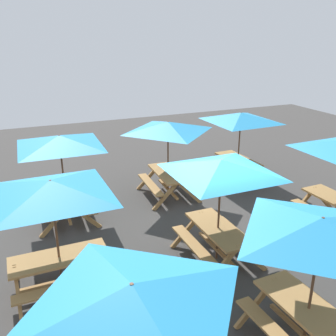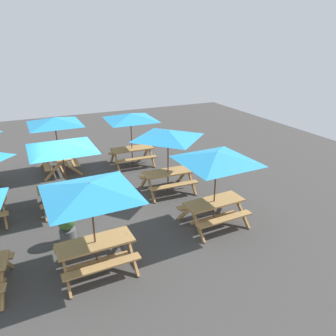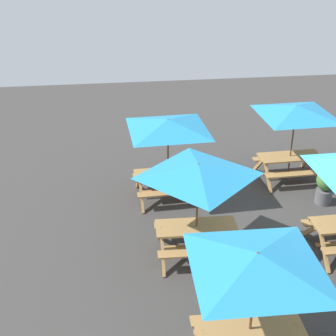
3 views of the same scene
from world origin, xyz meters
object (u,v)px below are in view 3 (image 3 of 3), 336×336
picnic_table_2 (168,130)px  picnic_table_5 (256,269)px  picnic_table_0 (198,177)px  potted_plant_0 (325,185)px  picnic_table_4 (295,116)px

picnic_table_2 → picnic_table_5: bearing=-86.3°
picnic_table_2 → picnic_table_0: bearing=-86.2°
picnic_table_0 → picnic_table_2: size_ratio=0.83×
picnic_table_5 → potted_plant_0: 6.14m
picnic_table_4 → picnic_table_5: 6.97m
picnic_table_2 → potted_plant_0: bearing=-14.1°
picnic_table_4 → picnic_table_5: same height
picnic_table_0 → potted_plant_0: size_ratio=2.25×
picnic_table_2 → potted_plant_0: (4.12, -0.86, -1.44)m
picnic_table_0 → picnic_table_2: same height
picnic_table_2 → picnic_table_5: same height
picnic_table_4 → picnic_table_5: bearing=-117.6°
picnic_table_0 → picnic_table_5: same height
picnic_table_0 → potted_plant_0: (3.83, 1.77, -1.44)m
picnic_table_0 → picnic_table_4: same height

